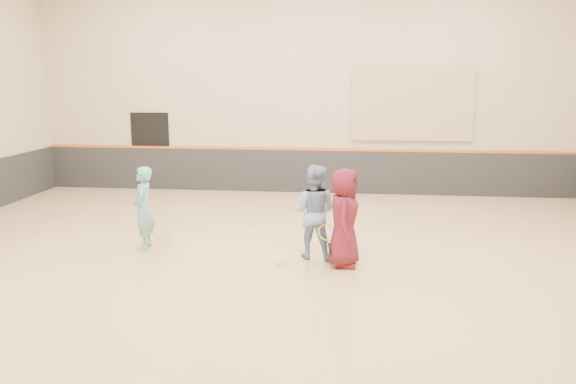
# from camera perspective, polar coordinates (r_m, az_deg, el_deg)

# --- Properties ---
(room) EXTENTS (15.04, 12.04, 6.22)m
(room) POSITION_cam_1_polar(r_m,az_deg,el_deg) (9.81, -0.71, -2.38)
(room) COLOR tan
(room) RESTS_ON ground
(wainscot_back) EXTENTS (14.90, 0.04, 1.20)m
(wainscot_back) POSITION_cam_1_polar(r_m,az_deg,el_deg) (15.68, 1.97, 2.11)
(wainscot_back) COLOR #232326
(wainscot_back) RESTS_ON floor
(accent_stripe) EXTENTS (14.90, 0.03, 0.06)m
(accent_stripe) POSITION_cam_1_polar(r_m,az_deg,el_deg) (15.58, 1.99, 4.36)
(accent_stripe) COLOR #D85914
(accent_stripe) RESTS_ON wall_back
(acoustic_panel) EXTENTS (3.20, 0.08, 2.00)m
(acoustic_panel) POSITION_cam_1_polar(r_m,az_deg,el_deg) (15.50, 12.52, 8.81)
(acoustic_panel) COLOR tan
(acoustic_panel) RESTS_ON wall_back
(doorway) EXTENTS (1.10, 0.05, 2.20)m
(doorway) POSITION_cam_1_polar(r_m,az_deg,el_deg) (16.57, -13.76, 4.05)
(doorway) COLOR black
(doorway) RESTS_ON floor
(girl) EXTENTS (0.45, 0.62, 1.57)m
(girl) POSITION_cam_1_polar(r_m,az_deg,el_deg) (10.78, -14.49, -1.63)
(girl) COLOR #66B1AE
(girl) RESTS_ON floor
(instructor) EXTENTS (0.93, 0.79, 1.68)m
(instructor) POSITION_cam_1_polar(r_m,az_deg,el_deg) (9.96, 2.65, -2.02)
(instructor) COLOR #7C98BF
(instructor) RESTS_ON floor
(young_man) EXTENTS (0.59, 0.86, 1.70)m
(young_man) POSITION_cam_1_polar(r_m,az_deg,el_deg) (9.55, 5.72, -2.62)
(young_man) COLOR maroon
(young_man) RESTS_ON floor
(held_racket) EXTENTS (0.47, 0.47, 0.55)m
(held_racket) POSITION_cam_1_polar(r_m,az_deg,el_deg) (9.67, 3.96, -4.13)
(held_racket) COLOR gold
(held_racket) RESTS_ON instructor
(spare_racket) EXTENTS (0.64, 0.64, 0.13)m
(spare_racket) POSITION_cam_1_polar(r_m,az_deg,el_deg) (12.26, -3.40, -3.16)
(spare_racket) COLOR #AEDD30
(spare_racket) RESTS_ON floor
(ball_under_racket) EXTENTS (0.07, 0.07, 0.07)m
(ball_under_racket) POSITION_cam_1_polar(r_m,az_deg,el_deg) (9.77, -0.83, -7.22)
(ball_under_racket) COLOR yellow
(ball_under_racket) RESTS_ON floor
(ball_in_hand) EXTENTS (0.07, 0.07, 0.07)m
(ball_in_hand) POSITION_cam_1_polar(r_m,az_deg,el_deg) (9.28, 7.27, -1.91)
(ball_in_hand) COLOR yellow
(ball_in_hand) RESTS_ON young_man
(ball_beside_spare) EXTENTS (0.07, 0.07, 0.07)m
(ball_beside_spare) POSITION_cam_1_polar(r_m,az_deg,el_deg) (13.15, -5.54, -2.31)
(ball_beside_spare) COLOR yellow
(ball_beside_spare) RESTS_ON floor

